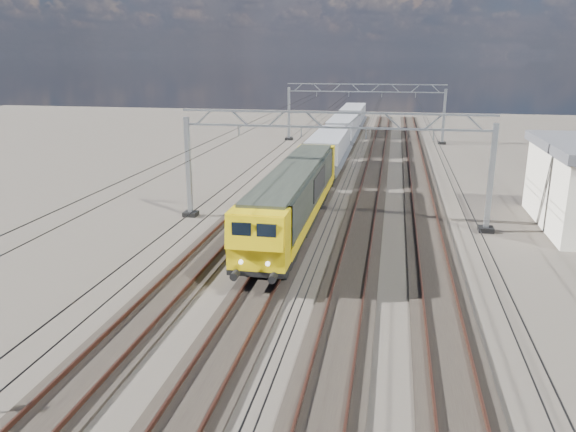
% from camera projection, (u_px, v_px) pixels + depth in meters
% --- Properties ---
extents(ground, '(160.00, 160.00, 0.00)m').
position_uv_depth(ground, '(323.00, 243.00, 32.30)').
color(ground, black).
rests_on(ground, ground).
extents(track_outer_west, '(2.60, 140.00, 0.30)m').
position_uv_depth(track_outer_west, '(223.00, 236.00, 33.35)').
color(track_outer_west, black).
rests_on(track_outer_west, ground).
extents(track_loco, '(2.60, 140.00, 0.30)m').
position_uv_depth(track_loco, '(289.00, 240.00, 32.64)').
color(track_loco, black).
rests_on(track_loco, ground).
extents(track_inner_east, '(2.60, 140.00, 0.30)m').
position_uv_depth(track_inner_east, '(358.00, 244.00, 31.92)').
color(track_inner_east, black).
rests_on(track_inner_east, ground).
extents(track_outer_east, '(2.60, 140.00, 0.30)m').
position_uv_depth(track_outer_east, '(431.00, 248.00, 31.21)').
color(track_outer_east, black).
rests_on(track_outer_east, ground).
extents(catenary_gantry_mid, '(19.90, 0.90, 7.11)m').
position_uv_depth(catenary_gantry_mid, '(333.00, 164.00, 35.00)').
color(catenary_gantry_mid, '#939AA0').
rests_on(catenary_gantry_mid, ground).
extents(catenary_gantry_far, '(19.90, 0.90, 7.11)m').
position_uv_depth(catenary_gantry_far, '(365.00, 110.00, 69.01)').
color(catenary_gantry_far, '#939AA0').
rests_on(catenary_gantry_far, ground).
extents(overhead_wires, '(12.03, 140.00, 0.53)m').
position_uv_depth(overhead_wires, '(340.00, 126.00, 38.27)').
color(overhead_wires, black).
rests_on(overhead_wires, ground).
extents(locomotive, '(2.76, 21.10, 3.62)m').
position_uv_depth(locomotive, '(295.00, 195.00, 33.76)').
color(locomotive, black).
rests_on(locomotive, ground).
extents(hopper_wagon_lead, '(3.38, 13.00, 3.25)m').
position_uv_depth(hopper_wagon_lead, '(329.00, 150.00, 50.50)').
color(hopper_wagon_lead, black).
rests_on(hopper_wagon_lead, ground).
extents(hopper_wagon_mid, '(3.38, 13.00, 3.25)m').
position_uv_depth(hopper_wagon_mid, '(343.00, 130.00, 63.92)').
color(hopper_wagon_mid, black).
rests_on(hopper_wagon_mid, ground).
extents(hopper_wagon_third, '(3.38, 13.00, 3.25)m').
position_uv_depth(hopper_wagon_third, '(353.00, 117.00, 77.33)').
color(hopper_wagon_third, black).
rests_on(hopper_wagon_third, ground).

